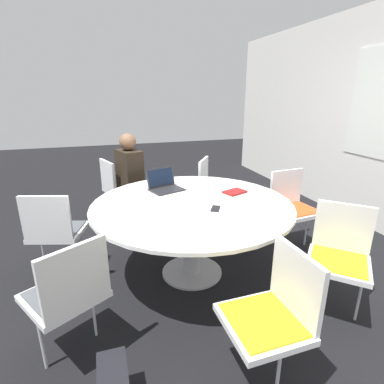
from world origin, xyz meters
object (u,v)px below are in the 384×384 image
chair_3 (274,310)px  chair_6 (213,186)px  laptop (164,185)px  person_0 (131,174)px  chair_0 (118,186)px  spiral_notebook (235,192)px  cell_phone (215,209)px  chair_2 (68,290)px  chair_4 (340,251)px  chair_5 (292,203)px  chair_1 (55,228)px

chair_3 → chair_6: bearing=-14.1°
laptop → person_0: bearing=88.9°
chair_0 → chair_3: (2.66, 0.66, 0.00)m
person_0 → spiral_notebook: (1.09, 0.89, 0.03)m
chair_0 → cell_phone: (1.64, 0.71, 0.22)m
chair_2 → laptop: size_ratio=2.29×
chair_3 → person_0: 2.52m
chair_4 → laptop: bearing=-5.1°
chair_0 → chair_4: same height
laptop → chair_5: bearing=-29.4°
chair_5 → laptop: laptop is taller
chair_3 → chair_5: same height
chair_6 → cell_phone: bearing=12.8°
chair_0 → chair_1: size_ratio=1.00×
chair_4 → laptop: laptop is taller
chair_0 → chair_4: (2.24, 1.50, 0.00)m
chair_0 → chair_3: same height
chair_3 → cell_phone: size_ratio=5.53×
spiral_notebook → chair_2: bearing=-60.8°
chair_3 → spiral_notebook: size_ratio=3.47×
chair_3 → chair_5: 1.82m
chair_2 → person_0: (-1.93, 0.61, 0.19)m
laptop → chair_3: bearing=-100.5°
chair_4 → chair_5: size_ratio=1.00×
chair_5 → spiral_notebook: (0.07, -0.74, 0.22)m
chair_4 → cell_phone: (-0.60, -0.79, 0.22)m
chair_3 → laptop: 1.73m
chair_2 → chair_4: same height
chair_3 → chair_1: bearing=39.0°
chair_3 → person_0: bearing=10.2°
chair_1 → chair_6: (-0.78, 1.82, 0.00)m
chair_4 → person_0: person_0 is taller
chair_3 → chair_2: bearing=63.2°
chair_5 → chair_6: size_ratio=1.00×
laptop → chair_4: bearing=-68.3°
chair_2 → chair_4: 1.96m
person_0 → laptop: size_ratio=3.21×
chair_2 → chair_4: bearing=-34.7°
chair_0 → cell_phone: bearing=4.3°
chair_1 → chair_5: (0.09, 2.42, 0.00)m
chair_2 → spiral_notebook: (-0.84, 1.50, 0.22)m
chair_4 → cell_phone: size_ratio=5.53×
chair_3 → cell_phone: chair_3 is taller
spiral_notebook → cell_phone: bearing=-44.5°
chair_4 → chair_5: bearing=-61.7°
chair_6 → laptop: (0.62, -0.77, 0.26)m
chair_1 → chair_4: bearing=-10.5°
person_0 → cell_phone: (1.44, 0.55, 0.02)m
chair_5 → spiral_notebook: bearing=-1.1°
chair_1 → chair_0: bearing=77.6°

